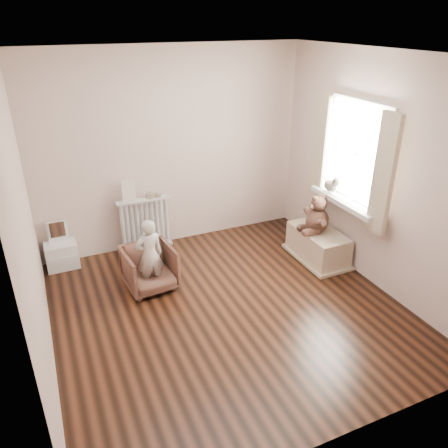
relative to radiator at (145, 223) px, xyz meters
name	(u,v)px	position (x,y,z in m)	size (l,w,h in m)	color
floor	(228,309)	(0.46, -1.68, -0.39)	(3.60, 3.60, 0.01)	black
ceiling	(229,54)	(0.46, -1.68, 2.21)	(3.60, 3.60, 0.01)	white
back_wall	(172,150)	(0.46, 0.12, 0.91)	(3.60, 0.02, 2.60)	beige
front_wall	(348,299)	(0.46, -3.48, 0.91)	(3.60, 0.02, 2.60)	beige
left_wall	(27,233)	(-1.34, -1.68, 0.91)	(0.02, 3.60, 2.60)	beige
right_wall	(376,174)	(2.26, -1.68, 0.91)	(0.02, 3.60, 2.60)	beige
window	(357,154)	(2.22, -1.38, 1.06)	(0.03, 0.90, 1.10)	white
window_sill	(345,202)	(2.13, -1.38, 0.48)	(0.22, 1.10, 0.06)	silver
curtain_left	(384,175)	(2.11, -1.95, 1.00)	(0.06, 0.26, 1.30)	beige
curtain_right	(320,148)	(2.11, -0.81, 1.00)	(0.06, 0.26, 1.30)	beige
radiator	(145,223)	(0.00, 0.00, 0.00)	(0.70, 0.13, 0.74)	silver
paper_doll	(129,191)	(-0.17, 0.00, 0.49)	(0.17, 0.02, 0.28)	beige
tin_a	(150,195)	(0.10, 0.00, 0.38)	(0.11, 0.11, 0.07)	#A59E8C
tin_b	(158,195)	(0.20, 0.00, 0.37)	(0.09, 0.09, 0.05)	#A59E8C
toy_vanity	(61,248)	(-1.09, -0.03, -0.11)	(0.39, 0.28, 0.61)	silver
armchair	(150,268)	(-0.20, -0.93, -0.13)	(0.55, 0.56, 0.51)	brown
child	(149,255)	(-0.20, -0.98, 0.07)	(0.32, 0.21, 0.87)	beige
toy_bench	(318,245)	(1.98, -1.15, -0.19)	(0.45, 0.84, 0.40)	#C6B393
teddy_bear	(318,212)	(1.94, -1.14, 0.28)	(0.39, 0.30, 0.48)	#3E251C
plush_cat	(332,184)	(2.12, -1.11, 0.61)	(0.16, 0.27, 0.23)	gray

